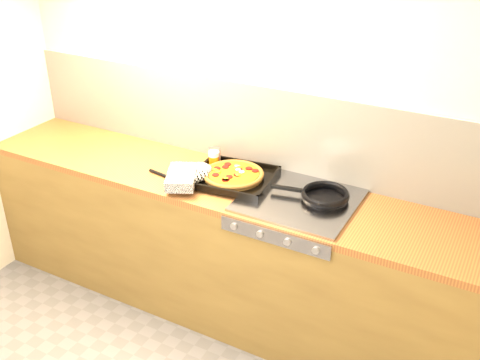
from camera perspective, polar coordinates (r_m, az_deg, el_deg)
The scene contains 9 objects.
room_shell at distance 3.32m, azimuth 1.03°, elevation 5.62°, with size 3.20×3.20×3.20m.
counter_run at distance 3.43m, azimuth -1.31°, elevation -6.91°, with size 3.20×0.62×0.90m.
stovetop at distance 3.02m, azimuth 6.03°, elevation -2.08°, with size 0.60×0.56×0.02m, color gray.
pizza_on_tray at distance 3.17m, azimuth -2.09°, elevation 0.49°, with size 0.60×0.56×0.08m.
frying_pan at distance 3.01m, azimuth 8.54°, elevation -1.58°, with size 0.44×0.30×0.04m.
tomato_can at distance 3.38m, azimuth -2.60°, elevation 2.38°, with size 0.08×0.08×0.11m.
juice_glass at distance 3.34m, azimuth -2.67°, elevation 2.07°, with size 0.08×0.08×0.11m.
wooden_spoon at distance 3.31m, azimuth 2.36°, elevation 1.00°, with size 0.30×0.07×0.02m.
black_spatula at distance 3.26m, azimuth -7.27°, elevation 0.24°, with size 0.29×0.10×0.02m.
Camera 1 is at (1.42, -1.34, 2.40)m, focal length 42.00 mm.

